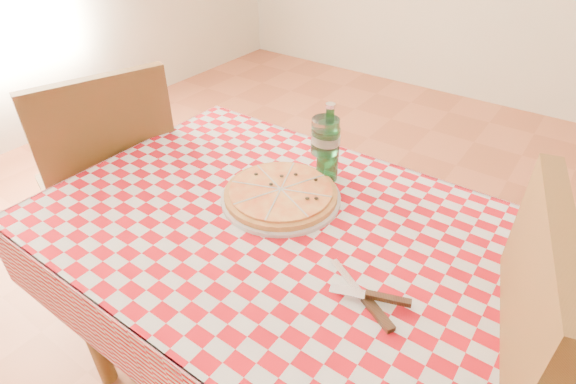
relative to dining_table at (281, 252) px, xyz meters
name	(u,v)px	position (x,y,z in m)	size (l,w,h in m)	color
dining_table	(281,252)	(0.00, 0.00, 0.00)	(1.20, 0.80, 0.75)	brown
tablecloth	(281,225)	(0.00, 0.00, 0.09)	(1.30, 0.90, 0.01)	#B40B15
chair_far	(111,178)	(-0.82, 0.03, -0.09)	(0.57, 0.57, 1.00)	brown
pizza_plate	(281,193)	(-0.07, 0.09, 0.12)	(0.34, 0.34, 0.04)	#BC7D3E
water_bottle	(328,143)	(-0.02, 0.26, 0.22)	(0.07, 0.07, 0.24)	#186229
wine_glass	(324,151)	(-0.02, 0.24, 0.20)	(0.08, 0.08, 0.20)	white
cutlery	(365,295)	(0.30, -0.10, 0.11)	(0.24, 0.20, 0.03)	silver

